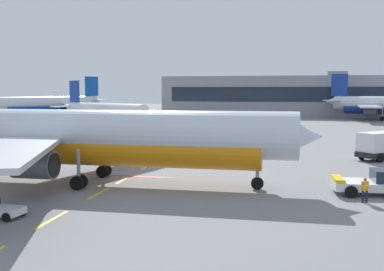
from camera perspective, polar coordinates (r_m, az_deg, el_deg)
The scene contains 9 objects.
ground at distance 58.24m, azimuth 19.49°, elevation -2.36°, with size 400.00×400.00×0.00m, color slate.
apron_paint_markings at distance 56.52m, azimuth -2.75°, elevation -2.27°, with size 8.00×96.08×0.01m.
airliner_foreground at distance 38.63m, azimuth -10.57°, elevation -0.15°, with size 34.66×34.63×12.20m.
pushback_tug at distance 37.05m, azimuth 22.19°, elevation -5.49°, with size 6.15×3.46×2.08m.
airliner_far_center at distance 137.31m, azimuth -17.31°, elevation 3.78°, with size 28.41×30.72×12.03m.
airliner_far_right at distance 99.57m, azimuth -10.99°, elevation 2.95°, with size 26.87×25.23×10.07m.
fuel_service_truck at distance 55.68m, azimuth 22.81°, elevation -1.13°, with size 6.80×6.48×3.14m.
ground_crew_worker at distance 34.06m, azimuth 20.85°, elevation -6.22°, with size 0.57×0.53×1.76m.
terminal_satellite at distance 149.16m, azimuth 12.91°, elevation 4.86°, with size 81.85×25.38×13.73m.
Camera 1 is at (31.60, -17.10, 7.80)m, focal length 42.57 mm.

